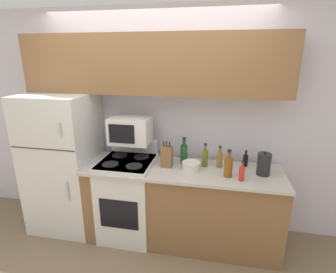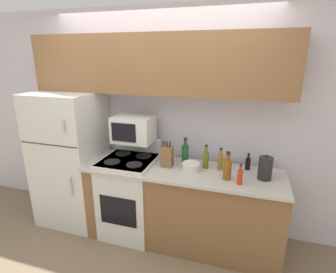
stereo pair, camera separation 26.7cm
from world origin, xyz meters
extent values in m
plane|color=#7F6B51|center=(0.00, 0.00, 0.00)|extent=(12.00, 12.00, 0.00)
cube|color=silver|center=(0.00, 0.71, 1.27)|extent=(8.00, 0.05, 2.55)
cube|color=brown|center=(0.38, 0.30, 0.43)|extent=(2.09, 0.60, 0.86)
cube|color=#BCB7AD|center=(0.38, 0.28, 0.87)|extent=(2.09, 0.64, 0.03)
cube|color=silver|center=(-1.04, 0.34, 0.81)|extent=(0.76, 0.67, 1.63)
cube|color=#383838|center=(-1.04, 0.00, 1.11)|extent=(0.74, 0.01, 0.01)
cylinder|color=#B7B7BC|center=(-0.80, -0.01, 1.33)|extent=(0.02, 0.02, 0.14)
cylinder|color=#B7B7BC|center=(-0.80, -0.01, 0.65)|extent=(0.02, 0.02, 0.22)
cube|color=brown|center=(0.00, 0.53, 1.94)|extent=(2.84, 0.31, 0.62)
cube|color=silver|center=(-0.24, 0.29, 0.46)|extent=(0.58, 0.60, 0.92)
cube|color=black|center=(-0.24, -0.02, 0.44)|extent=(0.42, 0.01, 0.33)
cube|color=#2D2D2D|center=(-0.24, 0.29, 0.92)|extent=(0.56, 0.58, 0.01)
cube|color=silver|center=(-0.24, 0.57, 1.00)|extent=(0.56, 0.06, 0.16)
cylinder|color=black|center=(-0.37, 0.15, 0.93)|extent=(0.17, 0.17, 0.01)
cylinder|color=black|center=(-0.11, 0.15, 0.93)|extent=(0.17, 0.17, 0.01)
cylinder|color=black|center=(-0.37, 0.42, 0.93)|extent=(0.17, 0.17, 0.01)
cylinder|color=black|center=(-0.11, 0.42, 0.93)|extent=(0.17, 0.17, 0.01)
cube|color=silver|center=(-0.23, 0.43, 1.24)|extent=(0.44, 0.31, 0.29)
cube|color=black|center=(-0.27, 0.27, 1.24)|extent=(0.28, 0.01, 0.20)
cube|color=brown|center=(0.21, 0.31, 1.00)|extent=(0.11, 0.11, 0.22)
cylinder|color=black|center=(0.18, 0.30, 1.14)|extent=(0.01, 0.01, 0.06)
cylinder|color=black|center=(0.21, 0.30, 1.14)|extent=(0.01, 0.01, 0.06)
cylinder|color=black|center=(0.24, 0.30, 1.14)|extent=(0.01, 0.01, 0.06)
cylinder|color=silver|center=(0.47, 0.29, 0.92)|extent=(0.18, 0.18, 0.07)
torus|color=silver|center=(0.47, 0.29, 0.96)|extent=(0.19, 0.19, 0.01)
cylinder|color=black|center=(1.03, 0.48, 0.95)|extent=(0.05, 0.05, 0.13)
cylinder|color=black|center=(1.03, 0.48, 1.03)|extent=(0.02, 0.02, 0.04)
cylinder|color=black|center=(1.03, 0.48, 1.06)|extent=(0.03, 0.03, 0.01)
cylinder|color=olive|center=(0.76, 0.40, 0.97)|extent=(0.06, 0.06, 0.17)
cylinder|color=olive|center=(0.76, 0.40, 1.08)|extent=(0.03, 0.03, 0.05)
cylinder|color=black|center=(0.76, 0.40, 1.12)|extent=(0.03, 0.03, 0.02)
cylinder|color=#194C23|center=(0.37, 0.43, 0.99)|extent=(0.08, 0.08, 0.21)
cylinder|color=#194C23|center=(0.37, 0.43, 1.13)|extent=(0.03, 0.03, 0.07)
cylinder|color=black|center=(0.37, 0.43, 1.17)|extent=(0.04, 0.04, 0.02)
cylinder|color=#5B6619|center=(0.61, 0.39, 0.98)|extent=(0.06, 0.06, 0.18)
cylinder|color=#5B6619|center=(0.61, 0.39, 1.10)|extent=(0.03, 0.03, 0.06)
cylinder|color=black|center=(0.61, 0.39, 1.14)|extent=(0.03, 0.03, 0.02)
cylinder|color=red|center=(0.97, 0.12, 0.96)|extent=(0.05, 0.05, 0.14)
cylinder|color=red|center=(0.97, 0.12, 1.05)|extent=(0.02, 0.02, 0.04)
cylinder|color=black|center=(0.97, 0.12, 1.08)|extent=(0.02, 0.02, 0.02)
cylinder|color=brown|center=(0.85, 0.19, 0.98)|extent=(0.08, 0.08, 0.20)
cylinder|color=brown|center=(0.85, 0.19, 1.11)|extent=(0.04, 0.04, 0.06)
cylinder|color=black|center=(0.85, 0.19, 1.15)|extent=(0.04, 0.04, 0.02)
cylinder|color=black|center=(1.19, 0.30, 1.00)|extent=(0.13, 0.13, 0.22)
sphere|color=black|center=(1.19, 0.30, 1.12)|extent=(0.02, 0.02, 0.02)
camera|label=1|loc=(0.73, -2.23, 2.03)|focal=28.00mm
camera|label=2|loc=(0.99, -2.17, 2.03)|focal=28.00mm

